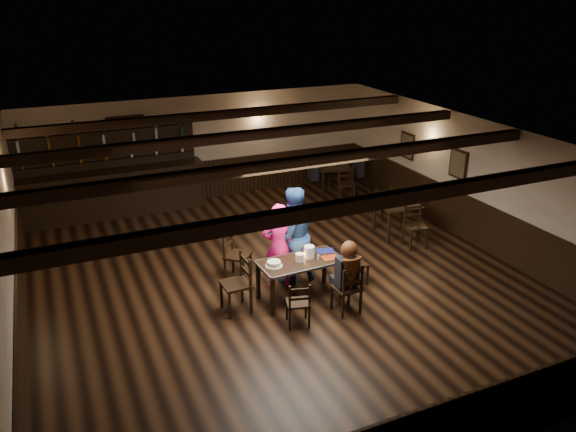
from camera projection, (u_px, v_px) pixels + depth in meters
name	position (u px, v px, depth m)	size (l,w,h in m)	color
ground	(281.00, 279.00, 10.76)	(10.00, 10.00, 0.00)	black
room_shell	(280.00, 192.00, 10.13)	(9.02, 10.02, 2.71)	beige
dining_table	(300.00, 265.00, 9.83)	(1.50, 0.79, 0.75)	black
chair_near_left	(299.00, 301.00, 9.07)	(0.45, 0.44, 0.80)	black
chair_near_right	(349.00, 286.00, 9.41)	(0.46, 0.44, 0.91)	black
chair_end_left	(240.00, 279.00, 9.51)	(0.47, 0.49, 1.02)	black
chair_end_right	(353.00, 262.00, 10.37)	(0.40, 0.42, 0.82)	black
chair_far_pushed	(233.00, 251.00, 10.58)	(0.63, 0.63, 0.98)	black
woman_pink	(278.00, 246.00, 10.16)	(0.60, 0.40, 1.65)	#E81575
man_blue	(292.00, 235.00, 10.37)	(0.91, 0.71, 1.86)	navy
seated_person	(348.00, 267.00, 9.33)	(0.37, 0.55, 0.90)	black
cake	(274.00, 264.00, 9.59)	(0.30, 0.30, 0.09)	white
plate_stack_a	(300.00, 257.00, 9.76)	(0.15, 0.15, 0.14)	white
plate_stack_b	(309.00, 252.00, 9.87)	(0.19, 0.19, 0.22)	white
tea_light	(303.00, 256.00, 9.91)	(0.05, 0.05, 0.06)	#A5A8AD
salt_shaker	(318.00, 257.00, 9.83)	(0.03, 0.03, 0.08)	silver
pepper_shaker	(325.00, 254.00, 9.94)	(0.03, 0.03, 0.08)	#A5A8AD
drink_glass	(313.00, 253.00, 9.98)	(0.06, 0.06, 0.09)	silver
menu_red	(330.00, 257.00, 9.91)	(0.29, 0.20, 0.00)	maroon
menu_blue	(325.00, 251.00, 10.16)	(0.31, 0.22, 0.00)	#101554
bar_counter	(112.00, 186.00, 13.56)	(4.45, 0.70, 2.20)	black
back_table_a	(397.00, 207.00, 12.45)	(0.98, 0.98, 0.75)	black
back_table_b	(334.00, 170.00, 15.06)	(1.07, 1.07, 0.75)	black
bg_patron_left	(313.00, 167.00, 14.74)	(0.23, 0.34, 0.68)	black
bg_patron_right	(358.00, 164.00, 15.04)	(0.21, 0.33, 0.67)	black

